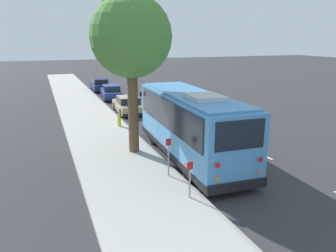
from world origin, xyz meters
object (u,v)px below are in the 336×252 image
parked_sedan_tan (128,105)px  sign_post_near (190,179)px  shuttle_bus (190,122)px  street_tree (130,32)px  sign_post_far (169,157)px  fire_hydrant (119,120)px  parked_sedan_blue (111,92)px  parked_sedan_navy (100,85)px

parked_sedan_tan → sign_post_near: 14.98m
shuttle_bus → sign_post_near: size_ratio=6.84×
street_tree → parked_sedan_tan: bearing=-12.9°
parked_sedan_tan → sign_post_far: (-12.86, 1.65, 0.38)m
sign_post_near → fire_hydrant: (10.50, 0.06, -0.28)m
parked_sedan_blue → sign_post_near: size_ratio=3.33×
parked_sedan_tan → parked_sedan_blue: parked_sedan_blue is taller
parked_sedan_navy → parked_sedan_tan: bearing=-177.9°
parked_sedan_navy → sign_post_far: 24.92m
shuttle_bus → sign_post_far: (-1.97, 1.87, -0.81)m
parked_sedan_tan → parked_sedan_navy: size_ratio=0.95×
parked_sedan_navy → fire_hydrant: (-16.40, 1.67, -0.06)m
parked_sedan_tan → street_tree: size_ratio=0.54×
street_tree → fire_hydrant: (4.90, -0.41, -5.31)m
parked_sedan_navy → fire_hydrant: bearing=176.1°
parked_sedan_tan → shuttle_bus: bearing=-176.7°
street_tree → fire_hydrant: 7.24m
street_tree → parked_sedan_blue: bearing=-7.9°
street_tree → sign_post_near: (-5.60, -0.47, -5.03)m
shuttle_bus → street_tree: street_tree is taller
parked_sedan_tan → sign_post_near: (-14.88, 1.65, 0.25)m
parked_sedan_navy → fire_hydrant: size_ratio=5.61×
shuttle_bus → parked_sedan_navy: (22.90, 0.26, -1.15)m
parked_sedan_tan → parked_sedan_blue: 6.47m
fire_hydrant → sign_post_near: bearing=-179.7°
street_tree → shuttle_bus: bearing=-124.4°
shuttle_bus → parked_sedan_blue: shuttle_bus is taller
shuttle_bus → fire_hydrant: 6.89m
parked_sedan_navy → fire_hydrant: 16.48m
parked_sedan_tan → fire_hydrant: parked_sedan_tan is taller
shuttle_bus → parked_sedan_tan: size_ratio=2.09×
parked_sedan_tan → sign_post_far: bearing=174.9°
parked_sedan_navy → parked_sedan_blue: bearing=-177.2°
parked_sedan_blue → sign_post_far: sign_post_far is taller
sign_post_far → fire_hydrant: size_ratio=1.95×
sign_post_near → sign_post_far: size_ratio=0.84×
sign_post_near → parked_sedan_tan: bearing=-6.3°
street_tree → sign_post_near: bearing=-175.2°
parked_sedan_tan → parked_sedan_blue: bearing=1.8°
parked_sedan_navy → sign_post_far: (-24.87, 1.61, 0.35)m
parked_sedan_tan → sign_post_far: size_ratio=2.75×
shuttle_bus → parked_sedan_navy: shuttle_bus is taller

